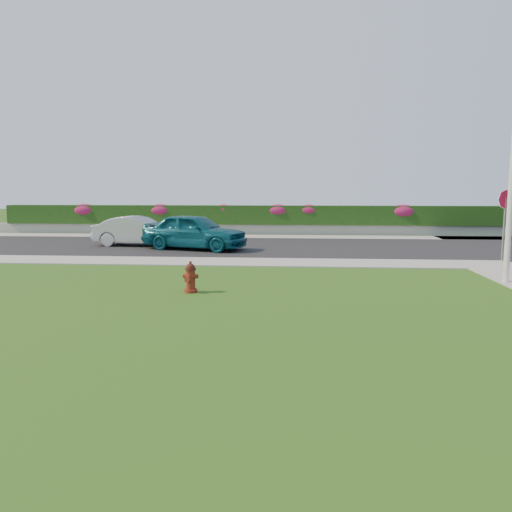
# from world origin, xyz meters

# --- Properties ---
(ground) EXTENTS (120.00, 120.00, 0.00)m
(ground) POSITION_xyz_m (0.00, 0.00, 0.00)
(ground) COLOR black
(ground) RESTS_ON ground
(street_far) EXTENTS (26.00, 8.00, 0.04)m
(street_far) POSITION_xyz_m (-5.00, 14.00, 0.02)
(street_far) COLOR black
(street_far) RESTS_ON ground
(sidewalk_far) EXTENTS (24.00, 2.00, 0.04)m
(sidewalk_far) POSITION_xyz_m (-6.00, 9.00, 0.02)
(sidewalk_far) COLOR gray
(sidewalk_far) RESTS_ON ground
(curb_corner) EXTENTS (2.00, 2.00, 0.04)m
(curb_corner) POSITION_xyz_m (7.00, 9.00, 0.02)
(curb_corner) COLOR gray
(curb_corner) RESTS_ON ground
(sidewalk_beyond) EXTENTS (34.00, 2.00, 0.04)m
(sidewalk_beyond) POSITION_xyz_m (-1.00, 19.00, 0.02)
(sidewalk_beyond) COLOR gray
(sidewalk_beyond) RESTS_ON ground
(retaining_wall) EXTENTS (34.00, 0.40, 0.60)m
(retaining_wall) POSITION_xyz_m (-1.00, 20.50, 0.30)
(retaining_wall) COLOR gray
(retaining_wall) RESTS_ON ground
(hedge) EXTENTS (32.00, 0.90, 1.10)m
(hedge) POSITION_xyz_m (-1.00, 20.60, 1.15)
(hedge) COLOR black
(hedge) RESTS_ON retaining_wall
(fire_hydrant) EXTENTS (0.41, 0.39, 0.79)m
(fire_hydrant) POSITION_xyz_m (-2.28, 3.63, 0.38)
(fire_hydrant) COLOR #561B0D
(fire_hydrant) RESTS_ON ground
(sedan_teal) EXTENTS (4.88, 3.07, 1.55)m
(sedan_teal) POSITION_xyz_m (-4.00, 12.55, 0.81)
(sedan_teal) COLOR #0B4B59
(sedan_teal) RESTS_ON street_far
(sedan_silver) EXTENTS (4.19, 1.75, 1.35)m
(sedan_silver) POSITION_xyz_m (-6.84, 13.77, 0.71)
(sedan_silver) COLOR #ABAEB3
(sedan_silver) RESTS_ON street_far
(utility_pole) EXTENTS (0.16, 0.16, 5.73)m
(utility_pole) POSITION_xyz_m (6.20, 5.62, 2.87)
(utility_pole) COLOR silver
(utility_pole) RESTS_ON ground
(stop_sign) EXTENTS (0.64, 0.33, 2.61)m
(stop_sign) POSITION_xyz_m (7.78, 9.88, 1.94)
(stop_sign) COLOR slate
(stop_sign) RESTS_ON ground
(flower_clump_a) EXTENTS (1.52, 0.97, 0.76)m
(flower_clump_a) POSITION_xyz_m (-12.27, 20.50, 1.40)
(flower_clump_a) COLOR #A31C4F
(flower_clump_a) RESTS_ON hedge
(flower_clump_b) EXTENTS (1.47, 0.94, 0.73)m
(flower_clump_b) POSITION_xyz_m (-7.64, 20.50, 1.41)
(flower_clump_b) COLOR #A31C4F
(flower_clump_b) RESTS_ON hedge
(flower_clump_c) EXTENTS (1.12, 0.72, 0.56)m
(flower_clump_c) POSITION_xyz_m (-3.89, 20.50, 1.48)
(flower_clump_c) COLOR #A31C4F
(flower_clump_c) RESTS_ON hedge
(flower_clump_d) EXTENTS (1.43, 0.92, 0.71)m
(flower_clump_d) POSITION_xyz_m (-0.71, 20.50, 1.42)
(flower_clump_d) COLOR #A31C4F
(flower_clump_d) RESTS_ON hedge
(flower_clump_e) EXTENTS (1.30, 0.84, 0.65)m
(flower_clump_e) POSITION_xyz_m (1.06, 20.50, 1.44)
(flower_clump_e) COLOR #A31C4F
(flower_clump_e) RESTS_ON hedge
(flower_clump_f) EXTENTS (1.55, 1.00, 0.78)m
(flower_clump_f) POSITION_xyz_m (6.42, 20.50, 1.39)
(flower_clump_f) COLOR #A31C4F
(flower_clump_f) RESTS_ON hedge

